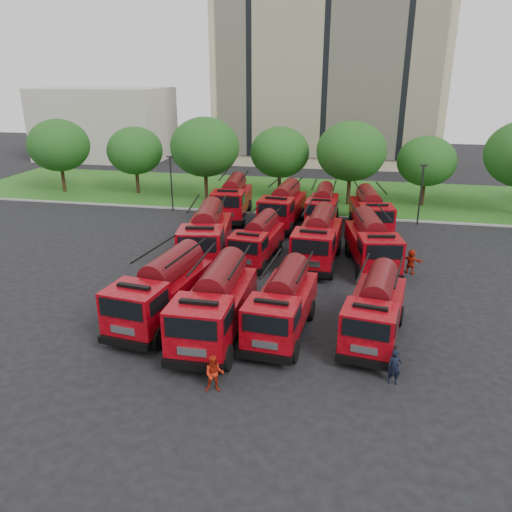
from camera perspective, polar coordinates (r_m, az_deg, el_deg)
The scene contains 31 objects.
ground at distance 29.17m, azimuth -2.66°, elevation -4.64°, with size 140.00×140.00×0.00m, color black.
lawn at distance 53.45m, azimuth 4.05°, elevation 7.12°, with size 70.00×16.00×0.12m, color #284E14.
curb at distance 45.67m, azimuth 2.72°, elevation 4.84°, with size 70.00×0.30×0.14m, color gray.
apartment_building at distance 73.68m, azimuth 8.33°, elevation 20.39°, with size 30.00×14.18×25.00m.
side_building at distance 78.93m, azimuth -16.83°, elevation 14.30°, with size 18.00×12.00×10.00m, color #B0A89C.
tree_0 at distance 57.01m, azimuth -21.62°, elevation 11.68°, with size 6.30×6.30×7.70m.
tree_1 at distance 54.12m, azimuth -13.67°, elevation 11.61°, with size 5.71×5.71×6.98m.
tree_2 at distance 49.78m, azimuth -5.87°, elevation 12.28°, with size 6.72×6.72×8.22m.
tree_3 at distance 50.75m, azimuth 2.74°, elevation 11.75°, with size 5.88×5.88×7.19m.
tree_4 at distance 48.63m, azimuth 10.83°, elevation 11.68°, with size 6.55×6.55×8.01m.
tree_5 at distance 50.18m, azimuth 18.91°, elevation 10.20°, with size 5.46×5.46×6.68m.
lamp_post_0 at distance 46.84m, azimuth -9.67°, elevation 8.52°, with size 0.60×0.25×5.11m.
lamp_post_1 at distance 44.18m, azimuth 18.33°, elevation 7.06°, with size 0.60×0.25×5.11m.
fire_truck_0 at distance 26.27m, azimuth -10.68°, elevation -3.82°, with size 3.58×7.81×3.43m.
fire_truck_1 at distance 24.35m, azimuth -4.64°, elevation -5.43°, with size 2.86×7.71×3.50m.
fire_truck_2 at distance 24.71m, azimuth 3.06°, elevation -5.42°, with size 2.99×7.12×3.16m.
fire_truck_3 at distance 24.90m, azimuth 13.46°, elevation -5.85°, with size 3.36×7.12×3.12m.
fire_truck_4 at distance 34.18m, azimuth -5.68°, elevation 2.43°, with size 3.95×8.35×3.65m.
fire_truck_5 at distance 34.03m, azimuth 0.19°, elevation 1.86°, with size 2.91×6.76×2.99m.
fire_truck_6 at distance 33.91m, azimuth 7.09°, elevation 2.03°, with size 3.09×7.69×3.44m.
fire_truck_7 at distance 33.91m, azimuth 13.09°, elevation 1.55°, with size 3.78×7.66×3.34m.
fire_truck_8 at distance 44.32m, azimuth -2.70°, elevation 6.61°, with size 3.36×7.89×3.50m.
fire_truck_9 at distance 41.91m, azimuth 3.11°, elevation 5.75°, with size 3.26×7.77×3.45m.
fire_truck_10 at distance 42.59m, azimuth 7.62°, elevation 5.63°, with size 2.57×6.92×3.14m.
fire_truck_11 at distance 41.32m, azimuth 12.95°, elevation 4.94°, with size 3.59×7.58×3.32m.
firefighter_0 at distance 22.44m, azimuth 15.35°, elevation -13.84°, with size 0.57×0.42×1.57m, color black.
firefighter_1 at distance 21.31m, azimuth -4.72°, elevation -15.12°, with size 0.80×0.44×1.65m, color #A51E0C.
firefighter_2 at distance 26.49m, azimuth 14.51°, elevation -8.09°, with size 0.95×0.54×1.62m, color #A51E0C.
firefighter_3 at distance 28.32m, azimuth 13.37°, elevation -6.03°, with size 1.26×0.65×1.95m, color black.
firefighter_4 at distance 32.73m, azimuth -9.41°, elevation -2.02°, with size 0.75×0.49×1.53m, color black.
firefighter_5 at distance 33.89m, azimuth 17.15°, elevation -1.89°, with size 1.51×0.65×1.63m, color #A51E0C.
Camera 1 is at (6.49, -25.60, 12.38)m, focal length 35.00 mm.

